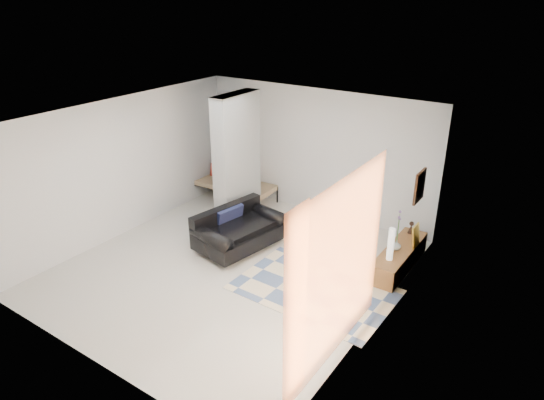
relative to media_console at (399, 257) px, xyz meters
The scene contains 17 objects.
floor 3.05m from the media_console, 145.96° to the right, with size 6.00×6.00×0.00m, color beige.
ceiling 4.00m from the media_console, 145.96° to the right, with size 6.00×6.00×0.00m, color white.
wall_back 3.08m from the media_console, 152.76° to the left, with size 6.00×6.00×0.00m, color silver.
wall_front 5.47m from the media_console, 118.19° to the right, with size 6.00×6.00×0.00m, color silver.
wall_left 5.67m from the media_console, 162.10° to the right, with size 6.00×6.00×0.00m, color silver.
wall_right 2.09m from the media_console, 82.32° to the right, with size 6.00×6.00×0.00m, color silver.
partition_column 3.81m from the media_console, behind, with size 0.35×1.20×2.80m, color #9A9FA0.
hallway_door 4.86m from the media_console, 164.78° to the left, with size 0.85×0.06×2.04m, color silver.
curtain 3.12m from the media_console, 87.00° to the right, with size 2.55×2.55×0.00m, color orange.
wall_art 1.46m from the media_console, ahead, with size 0.04×0.45×0.55m, color #3C1F10.
media_console is the anchor object (origin of this frame).
loveseat 3.10m from the media_console, 161.10° to the right, with size 1.31×1.89×0.76m.
daybed 4.49m from the media_console, behind, with size 1.99×0.93×0.77m.
area_rug 1.77m from the media_console, 121.49° to the right, with size 2.61×1.74×0.01m, color beige.
cylinder_lamp 0.69m from the media_console, 92.39° to the right, with size 0.11×0.11×0.59m, color white.
bronze_figurine 0.75m from the media_console, 94.26° to the left, with size 0.12×0.12×0.24m, color black, non-canonical shape.
vase 0.31m from the media_console, 117.18° to the right, with size 0.17×0.17×0.18m, color silver.
Camera 1 is at (4.89, -5.95, 4.72)m, focal length 32.00 mm.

